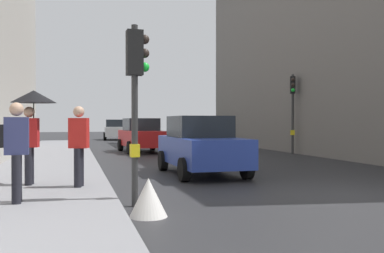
# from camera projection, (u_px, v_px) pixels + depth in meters

# --- Properties ---
(ground_plane) EXTENTS (120.00, 120.00, 0.00)m
(ground_plane) POSITION_uv_depth(u_px,v_px,m) (343.00, 194.00, 9.47)
(ground_plane) COLOR #28282B
(sidewalk_kerb) EXTENTS (3.18, 40.00, 0.16)m
(sidewalk_kerb) POSITION_uv_depth(u_px,v_px,m) (48.00, 170.00, 13.54)
(sidewalk_kerb) COLOR gray
(sidewalk_kerb) RESTS_ON ground
(traffic_light_mid_street) EXTENTS (0.34, 0.45, 3.90)m
(traffic_light_mid_street) POSITION_uv_depth(u_px,v_px,m) (293.00, 99.00, 21.05)
(traffic_light_mid_street) COLOR #2D2D2D
(traffic_light_mid_street) RESTS_ON ground
(traffic_light_near_left) EXTENTS (0.43, 0.25, 3.40)m
(traffic_light_near_left) POSITION_uv_depth(u_px,v_px,m) (136.00, 81.00, 8.06)
(traffic_light_near_left) COLOR #2D2D2D
(traffic_light_near_left) RESTS_ON ground
(car_red_sedan) EXTENTS (2.24, 4.31, 1.76)m
(car_red_sedan) POSITION_uv_depth(u_px,v_px,m) (142.00, 135.00, 22.56)
(car_red_sedan) COLOR red
(car_red_sedan) RESTS_ON ground
(car_green_estate) EXTENTS (2.20, 4.29, 1.76)m
(car_green_estate) POSITION_uv_depth(u_px,v_px,m) (183.00, 131.00, 32.43)
(car_green_estate) COLOR #2D6038
(car_green_estate) RESTS_ON ground
(car_blue_van) EXTENTS (2.05, 4.22, 1.76)m
(car_blue_van) POSITION_uv_depth(u_px,v_px,m) (201.00, 145.00, 13.02)
(car_blue_van) COLOR navy
(car_blue_van) RESTS_ON ground
(car_white_compact) EXTENTS (2.20, 4.29, 1.76)m
(car_white_compact) POSITION_uv_depth(u_px,v_px,m) (115.00, 130.00, 37.78)
(car_white_compact) COLOR silver
(car_white_compact) RESTS_ON ground
(pedestrian_with_umbrella) EXTENTS (1.00, 1.00, 2.14)m
(pedestrian_with_umbrella) POSITION_uv_depth(u_px,v_px,m) (32.00, 111.00, 9.76)
(pedestrian_with_umbrella) COLOR black
(pedestrian_with_umbrella) RESTS_ON sidewalk_kerb
(pedestrian_with_grey_backpack) EXTENTS (0.61, 0.36, 1.77)m
(pedestrian_with_grey_backpack) POSITION_uv_depth(u_px,v_px,m) (14.00, 146.00, 7.57)
(pedestrian_with_grey_backpack) COLOR black
(pedestrian_with_grey_backpack) RESTS_ON sidewalk_kerb
(pedestrian_in_red_jacket) EXTENTS (0.46, 0.36, 1.77)m
(pedestrian_in_red_jacket) POSITION_uv_depth(u_px,v_px,m) (79.00, 143.00, 9.47)
(pedestrian_in_red_jacket) COLOR black
(pedestrian_in_red_jacket) RESTS_ON sidewalk_kerb
(warning_sign_triangle) EXTENTS (0.64, 0.64, 0.65)m
(warning_sign_triangle) POSITION_uv_depth(u_px,v_px,m) (148.00, 197.00, 7.20)
(warning_sign_triangle) COLOR silver
(warning_sign_triangle) RESTS_ON ground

